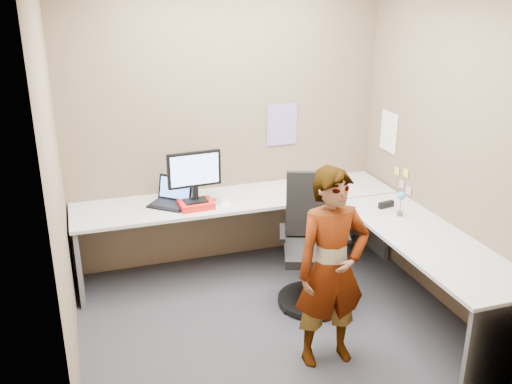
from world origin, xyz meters
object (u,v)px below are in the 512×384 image
object	(u,v)px
desk	(305,231)
monitor	(194,172)
office_chair	(313,253)
person	(332,269)

from	to	relation	value
desk	monitor	size ratio (longest dim) A/B	6.30
monitor	office_chair	world-z (taller)	monitor
desk	office_chair	bearing A→B (deg)	-87.23
office_chair	monitor	bearing A→B (deg)	162.66
desk	monitor	xyz separation A→B (m)	(-0.85, 0.48, 0.46)
monitor	office_chair	bearing A→B (deg)	-40.52
monitor	person	world-z (taller)	person
office_chair	person	world-z (taller)	person
office_chair	person	size ratio (longest dim) A/B	0.75
monitor	person	size ratio (longest dim) A/B	0.32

